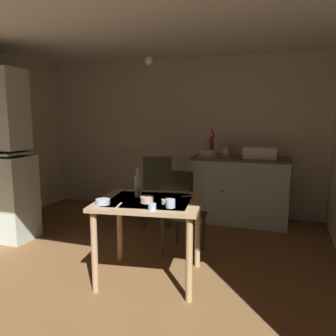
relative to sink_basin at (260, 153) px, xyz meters
name	(u,v)px	position (x,y,z in m)	size (l,w,h in m)	color
ground_plane	(133,250)	(-1.26, -1.47, -1.01)	(5.38, 5.38, 0.00)	brown
wall_back	(180,136)	(-1.26, 0.37, 0.18)	(4.48, 0.10, 2.37)	beige
ceiling_slab	(129,27)	(-1.26, -1.47, 1.41)	(4.48, 3.67, 0.10)	white
counter_cabinet	(240,190)	(-0.26, 0.00, -0.54)	(1.35, 0.64, 0.93)	#ADBCAE
sink_basin	(260,153)	(0.00, 0.00, 0.00)	(0.44, 0.34, 0.15)	white
hand_pump	(212,144)	(-0.69, 0.05, 0.09)	(0.05, 0.27, 0.39)	#B21E19
mixing_bowl_counter	(208,153)	(-0.72, -0.05, -0.03)	(0.25, 0.25, 0.09)	beige
stoneware_crock	(226,152)	(-0.47, -0.02, -0.01)	(0.13, 0.13, 0.13)	beige
dining_table	(150,212)	(-0.82, -2.03, -0.36)	(1.04, 0.92, 0.76)	tan
chair_far_side	(181,211)	(-0.72, -1.41, -0.51)	(0.46, 0.46, 0.95)	#2C2819
chair_by_counter	(158,190)	(-1.30, -0.57, -0.50)	(0.49, 0.49, 0.98)	#2C2C21
serving_bowl_wide	(103,202)	(-1.15, -2.31, -0.23)	(0.12, 0.12, 0.05)	#9EB2C6
soup_bowl_small	(147,200)	(-0.81, -2.13, -0.22)	(0.11, 0.11, 0.06)	tan
sauce_dish	(167,201)	(-0.63, -2.11, -0.23)	(0.11, 0.11, 0.04)	#ADD1C1
teacup_mint	(152,207)	(-0.68, -2.34, -0.22)	(0.07, 0.07, 0.06)	#9EB2C6
mug_dark	(170,203)	(-0.56, -2.22, -0.21)	(0.08, 0.08, 0.07)	#9EB2C6
glass_bottle	(138,185)	(-0.97, -1.96, -0.14)	(0.06, 0.06, 0.27)	#B7BCC1
table_knife	(119,205)	(-1.00, -2.30, -0.25)	(0.17, 0.02, 0.01)	silver
teaspoon_near_bowl	(189,196)	(-0.52, -1.78, -0.25)	(0.16, 0.02, 0.01)	beige
pendant_bulb	(149,60)	(-1.00, -1.59, 1.05)	(0.08, 0.08, 0.08)	#F9EFCC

